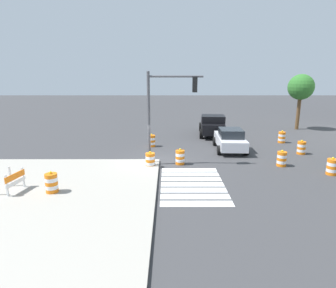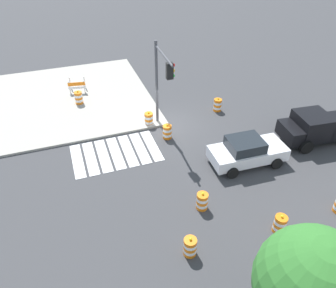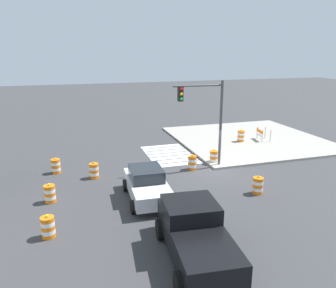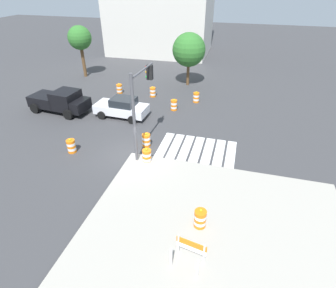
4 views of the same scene
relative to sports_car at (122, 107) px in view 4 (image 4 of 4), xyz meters
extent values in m
plane|color=#38383A|center=(2.85, -5.13, -0.81)|extent=(120.00, 120.00, 0.00)
cube|color=#9E998E|center=(8.85, -11.13, -0.74)|extent=(12.00, 12.00, 0.15)
cube|color=silver|center=(4.60, -3.33, -0.80)|extent=(0.60, 3.20, 0.02)
cube|color=silver|center=(5.35, -3.33, -0.80)|extent=(0.60, 3.20, 0.02)
cube|color=silver|center=(6.10, -3.33, -0.80)|extent=(0.60, 3.20, 0.02)
cube|color=silver|center=(6.85, -3.33, -0.80)|extent=(0.60, 3.20, 0.02)
cube|color=silver|center=(7.60, -3.33, -0.80)|extent=(0.60, 3.20, 0.02)
cube|color=silver|center=(8.35, -3.33, -0.80)|extent=(0.60, 3.20, 0.02)
cube|color=silver|center=(9.10, -3.33, -0.80)|extent=(0.60, 3.20, 0.02)
cube|color=silver|center=(-0.06, 0.00, -0.13)|extent=(4.37, 2.02, 0.70)
cube|color=#1E2328|center=(0.19, -0.01, 0.52)|extent=(1.97, 1.68, 0.60)
cylinder|color=black|center=(-1.45, -0.89, -0.48)|extent=(0.67, 0.27, 0.66)
cylinder|color=black|center=(-1.37, 1.01, -0.48)|extent=(0.67, 0.27, 0.66)
cylinder|color=black|center=(1.25, -1.00, -0.48)|extent=(0.67, 0.27, 0.66)
cylinder|color=black|center=(1.33, 0.89, -0.48)|extent=(0.67, 0.27, 0.66)
cube|color=black|center=(-6.82, -0.36, 0.06)|extent=(2.68, 2.23, 0.90)
cube|color=black|center=(-4.72, -0.56, 0.36)|extent=(2.08, 2.17, 1.50)
cube|color=black|center=(-3.63, -0.66, 0.06)|extent=(1.57, 2.02, 0.90)
cylinder|color=black|center=(-3.83, 0.38, -0.39)|extent=(0.86, 0.38, 0.84)
cylinder|color=black|center=(-4.03, -1.65, -0.39)|extent=(0.86, 0.38, 0.84)
cylinder|color=black|center=(-7.22, 0.70, -0.39)|extent=(0.86, 0.38, 0.84)
cylinder|color=black|center=(-7.41, -1.33, -0.39)|extent=(0.86, 0.38, 0.84)
cylinder|color=orange|center=(-1.09, -5.84, -0.72)|extent=(0.56, 0.56, 0.18)
cylinder|color=white|center=(-1.09, -5.84, -0.54)|extent=(0.56, 0.56, 0.18)
cylinder|color=orange|center=(-1.09, -5.84, -0.36)|extent=(0.56, 0.56, 0.18)
cylinder|color=white|center=(-1.09, -5.84, -0.18)|extent=(0.56, 0.56, 0.18)
cylinder|color=orange|center=(-1.09, -5.84, 0.00)|extent=(0.56, 0.56, 0.18)
sphere|color=yellow|center=(-1.09, -5.84, 0.15)|extent=(0.12, 0.12, 0.12)
cylinder|color=orange|center=(3.42, -3.82, -0.72)|extent=(0.56, 0.56, 0.18)
cylinder|color=white|center=(3.42, -3.82, -0.54)|extent=(0.56, 0.56, 0.18)
cylinder|color=orange|center=(3.42, -3.82, -0.36)|extent=(0.56, 0.56, 0.18)
cylinder|color=white|center=(3.42, -3.82, -0.18)|extent=(0.56, 0.56, 0.18)
cylinder|color=orange|center=(3.42, -3.82, 0.00)|extent=(0.56, 0.56, 0.18)
sphere|color=yellow|center=(3.42, -3.82, 0.15)|extent=(0.12, 0.12, 0.12)
cylinder|color=orange|center=(-2.37, 4.76, -0.72)|extent=(0.56, 0.56, 0.18)
cylinder|color=white|center=(-2.37, 4.76, -0.54)|extent=(0.56, 0.56, 0.18)
cylinder|color=orange|center=(-2.37, 4.76, -0.36)|extent=(0.56, 0.56, 0.18)
cylinder|color=white|center=(-2.37, 4.76, -0.18)|extent=(0.56, 0.56, 0.18)
cylinder|color=orange|center=(-2.37, 4.76, 0.00)|extent=(0.56, 0.56, 0.18)
sphere|color=yellow|center=(-2.37, 4.76, 0.15)|extent=(0.12, 0.12, 0.12)
cylinder|color=orange|center=(4.09, -5.64, -0.72)|extent=(0.56, 0.56, 0.18)
cylinder|color=white|center=(4.09, -5.64, -0.54)|extent=(0.56, 0.56, 0.18)
cylinder|color=orange|center=(4.09, -5.64, -0.36)|extent=(0.56, 0.56, 0.18)
cylinder|color=white|center=(4.09, -5.64, -0.18)|extent=(0.56, 0.56, 0.18)
cylinder|color=orange|center=(4.09, -5.64, 0.00)|extent=(0.56, 0.56, 0.18)
sphere|color=yellow|center=(4.09, -5.64, 0.15)|extent=(0.12, 0.12, 0.12)
cylinder|color=orange|center=(3.80, 2.36, -0.72)|extent=(0.56, 0.56, 0.18)
cylinder|color=white|center=(3.80, 2.36, -0.54)|extent=(0.56, 0.56, 0.18)
cylinder|color=orange|center=(3.80, 2.36, -0.36)|extent=(0.56, 0.56, 0.18)
cylinder|color=white|center=(3.80, 2.36, -0.18)|extent=(0.56, 0.56, 0.18)
cylinder|color=orange|center=(3.80, 2.36, 0.00)|extent=(0.56, 0.56, 0.18)
sphere|color=yellow|center=(3.80, 2.36, 0.15)|extent=(0.12, 0.12, 0.12)
cylinder|color=orange|center=(5.35, 4.57, -0.72)|extent=(0.56, 0.56, 0.18)
cylinder|color=white|center=(5.35, 4.57, -0.54)|extent=(0.56, 0.56, 0.18)
cylinder|color=orange|center=(5.35, 4.57, -0.36)|extent=(0.56, 0.56, 0.18)
cylinder|color=white|center=(5.35, 4.57, -0.18)|extent=(0.56, 0.56, 0.18)
cylinder|color=orange|center=(5.35, 4.57, 0.00)|extent=(0.56, 0.56, 0.18)
sphere|color=yellow|center=(5.35, 4.57, 0.15)|extent=(0.12, 0.12, 0.12)
cylinder|color=orange|center=(1.08, 4.80, -0.72)|extent=(0.56, 0.56, 0.18)
cylinder|color=white|center=(1.08, 4.80, -0.54)|extent=(0.56, 0.56, 0.18)
cylinder|color=orange|center=(1.08, 4.80, -0.36)|extent=(0.56, 0.56, 0.18)
cylinder|color=white|center=(1.08, 4.80, -0.18)|extent=(0.56, 0.56, 0.18)
cylinder|color=orange|center=(1.08, 4.80, 0.00)|extent=(0.56, 0.56, 0.18)
sphere|color=yellow|center=(1.08, 4.80, 0.15)|extent=(0.12, 0.12, 0.12)
cylinder|color=orange|center=(8.15, -9.95, -0.57)|extent=(0.56, 0.56, 0.18)
cylinder|color=white|center=(8.15, -9.95, -0.39)|extent=(0.56, 0.56, 0.18)
cylinder|color=orange|center=(8.15, -9.95, -0.21)|extent=(0.56, 0.56, 0.18)
cylinder|color=white|center=(8.15, -9.95, -0.03)|extent=(0.56, 0.56, 0.18)
cylinder|color=orange|center=(8.15, -9.95, 0.15)|extent=(0.56, 0.56, 0.18)
sphere|color=yellow|center=(8.15, -9.95, 0.30)|extent=(0.12, 0.12, 0.12)
cube|color=silver|center=(7.52, -11.56, -0.16)|extent=(0.08, 0.08, 1.00)
cube|color=silver|center=(7.39, -12.25, -0.16)|extent=(0.08, 0.08, 1.00)
cube|color=silver|center=(8.60, -11.76, -0.16)|extent=(0.08, 0.08, 1.00)
cube|color=silver|center=(8.47, -12.45, -0.16)|extent=(0.08, 0.08, 1.00)
cube|color=orange|center=(8.06, -11.64, 0.09)|extent=(1.29, 0.27, 0.28)
cube|color=white|center=(8.06, -11.64, -0.21)|extent=(1.29, 0.27, 0.20)
cylinder|color=#4C4C51|center=(3.45, -5.73, 2.09)|extent=(0.18, 0.18, 5.50)
cylinder|color=#4C4C51|center=(3.52, -4.13, 4.54)|extent=(0.25, 3.20, 0.12)
cube|color=black|center=(3.56, -3.01, 4.09)|extent=(0.37, 0.29, 0.90)
sphere|color=red|center=(3.37, -3.01, 4.39)|extent=(0.20, 0.20, 0.20)
sphere|color=#F2A514|center=(3.37, -3.01, 4.09)|extent=(0.20, 0.20, 0.20)
sphere|color=green|center=(3.37, -3.01, 3.79)|extent=(0.20, 0.20, 0.20)
cylinder|color=brown|center=(3.65, 8.94, 0.42)|extent=(0.29, 0.29, 2.47)
sphere|color=#2D6B28|center=(3.65, 8.94, 2.82)|extent=(3.32, 3.32, 3.32)
cylinder|color=brown|center=(-8.33, 8.62, 0.87)|extent=(0.35, 0.35, 3.37)
sphere|color=#2D6B28|center=(-8.33, 8.62, 3.44)|extent=(2.52, 2.52, 2.52)
camera|label=1|loc=(20.54, -4.59, 4.65)|focal=30.64mm
camera|label=2|loc=(9.02, 12.23, 11.21)|focal=34.91mm
camera|label=3|loc=(-15.46, 3.64, 6.65)|focal=35.54mm
camera|label=4|loc=(9.02, -18.72, 9.21)|focal=29.07mm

